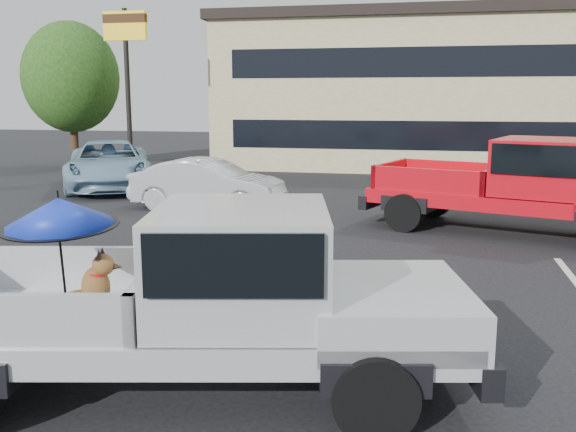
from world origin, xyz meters
name	(u,v)px	position (x,y,z in m)	size (l,w,h in m)	color
ground	(373,333)	(0.00, 0.00, 0.00)	(90.00, 90.00, 0.00)	black
stripe_left	(201,276)	(-3.00, 2.00, 0.00)	(0.12, 5.00, 0.01)	silver
motel_building	(463,90)	(2.00, 20.99, 3.21)	(20.40, 8.40, 6.30)	tan
motel_sign	(126,48)	(-10.00, 14.00, 4.65)	(1.60, 0.22, 6.00)	black
tree_left	(71,77)	(-14.00, 17.00, 3.73)	(3.96, 3.96, 6.02)	#332114
tree_back	(552,64)	(6.00, 24.00, 4.41)	(4.68, 4.68, 7.11)	#332114
silver_pickup	(219,290)	(-1.37, -1.94, 1.05)	(5.97, 3.10, 2.06)	black
red_pickup	(533,183)	(2.81, 6.57, 1.13)	(6.63, 4.06, 2.07)	black
silver_sedan	(208,184)	(-5.01, 8.17, 0.67)	(1.41, 4.04, 1.33)	#B1B3B8
blue_suv	(109,165)	(-9.47, 11.30, 0.77)	(2.55, 5.54, 1.54)	#7DA1BB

